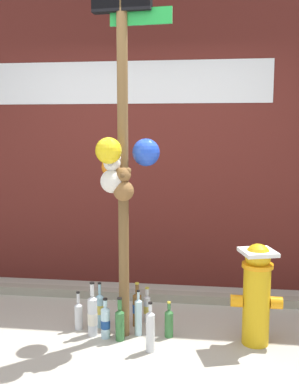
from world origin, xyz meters
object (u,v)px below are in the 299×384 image
at_px(bottle_2, 169,322).
at_px(bottle_9, 92,315).
at_px(bottle_5, 147,308).
at_px(fire_hydrant, 257,292).
at_px(bottle_7, 150,330).
at_px(bottle_6, 105,322).
at_px(bottle_3, 100,309).
at_px(bottle_1, 120,323).
at_px(bottle_4, 137,308).
at_px(bottle_8, 79,315).
at_px(bottle_0, 138,316).
at_px(memorial_post, 123,132).

xyz_separation_m(bottle_2, bottle_9, (-0.61, -0.05, 0.05)).
relative_size(bottle_2, bottle_5, 0.94).
xyz_separation_m(fire_hydrant, bottle_7, (-0.78, -0.23, -0.25)).
xyz_separation_m(bottle_6, bottle_7, (0.38, -0.17, 0.03)).
xyz_separation_m(bottle_3, bottle_6, (0.09, -0.19, -0.02)).
distance_m(bottle_1, bottle_4, 0.29).
relative_size(bottle_3, bottle_8, 1.19).
height_order(bottle_1, bottle_6, bottle_1).
relative_size(bottle_0, bottle_1, 1.08).
xyz_separation_m(bottle_1, bottle_8, (-0.37, 0.15, -0.02)).
distance_m(bottle_3, bottle_5, 0.40).
relative_size(fire_hydrant, bottle_4, 2.10).
bearing_deg(bottle_8, bottle_3, 21.92).
xyz_separation_m(bottle_2, bottle_6, (-0.49, -0.08, 0.01)).
distance_m(fire_hydrant, bottle_4, 1.00).
distance_m(bottle_0, bottle_2, 0.25).
height_order(bottle_1, bottle_8, bottle_1).
bearing_deg(bottle_0, bottle_1, -140.32).
bearing_deg(bottle_0, bottle_2, -0.08).
bearing_deg(bottle_6, bottle_8, 154.04).
bearing_deg(bottle_0, bottle_5, 81.15).
relative_size(fire_hydrant, bottle_6, 2.42).
bearing_deg(bottle_6, fire_hydrant, 2.90).
xyz_separation_m(memorial_post, bottle_9, (-0.25, -0.02, -1.45)).
height_order(bottle_4, bottle_7, bottle_7).
height_order(bottle_3, bottle_8, bottle_3).
relative_size(bottle_2, bottle_9, 0.66).
xyz_separation_m(bottle_8, bottle_9, (0.14, -0.09, 0.04)).
distance_m(bottle_6, bottle_8, 0.28).
relative_size(fire_hydrant, bottle_8, 2.45).
height_order(bottle_3, bottle_7, bottle_3).
bearing_deg(bottle_0, fire_hydrant, -1.56).
height_order(memorial_post, bottle_5, memorial_post).
bearing_deg(bottle_1, bottle_0, 39.68).
relative_size(bottle_7, bottle_9, 0.87).
bearing_deg(memorial_post, bottle_5, 61.57).
height_order(bottle_4, bottle_5, bottle_4).
relative_size(bottle_7, bottle_8, 1.19).
bearing_deg(bottle_2, bottle_7, -114.52).
bearing_deg(bottle_1, bottle_3, 134.48).
bearing_deg(fire_hydrant, bottle_6, -177.10).
height_order(bottle_3, bottle_5, bottle_3).
xyz_separation_m(bottle_3, bottle_8, (-0.16, -0.07, -0.03)).
height_order(memorial_post, bottle_8, memorial_post).
height_order(bottle_6, bottle_9, bottle_9).
xyz_separation_m(bottle_5, bottle_9, (-0.40, -0.29, 0.04)).
bearing_deg(bottle_3, bottle_6, -64.64).
bearing_deg(bottle_6, bottle_5, 48.79).
bearing_deg(bottle_3, bottle_8, -158.08).
distance_m(bottle_0, bottle_8, 0.51).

